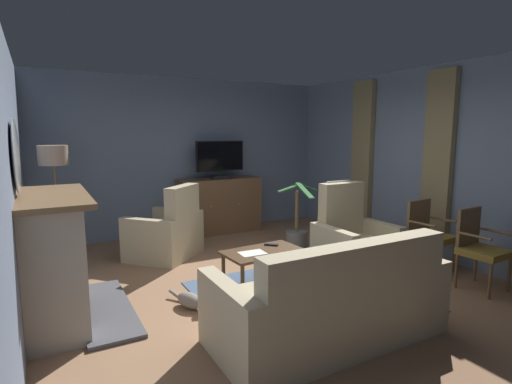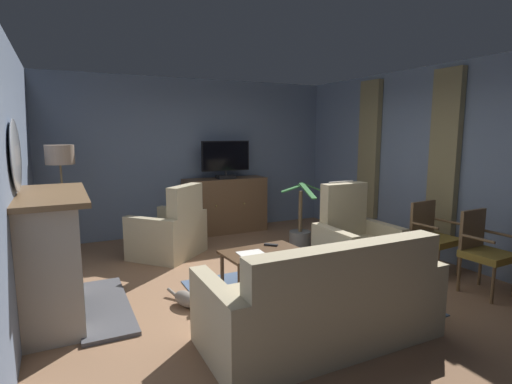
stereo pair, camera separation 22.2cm
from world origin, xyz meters
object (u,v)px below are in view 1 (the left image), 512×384
wall_mirror_oval (16,156)px  tv_cabinet (219,207)px  fireplace (55,261)px  side_chair_tucked_against_wall (428,233)px  side_chair_far_end (479,246)px  television (220,159)px  armchair_by_fireplace (353,243)px  armchair_in_far_corner (167,234)px  cat (191,301)px  floor_lamp (54,167)px  folded_newspaper (252,253)px  tv_remote (271,245)px  sofa_floral (331,305)px  potted_plant_leafy_by_curtain (297,235)px  coffee_table (263,255)px

wall_mirror_oval → tv_cabinet: bearing=39.0°
fireplace → side_chair_tucked_against_wall: fireplace is taller
fireplace → tv_cabinet: bearing=41.4°
wall_mirror_oval → side_chair_far_end: size_ratio=0.92×
television → armchair_by_fireplace: 2.90m
armchair_in_far_corner → cat: bearing=-98.8°
tv_cabinet → floor_lamp: floor_lamp is taller
side_chair_far_end → folded_newspaper: bearing=151.8°
fireplace → tv_remote: 2.39m
armchair_by_fireplace → side_chair_far_end: (0.80, -1.23, 0.16)m
wall_mirror_oval → fireplace: bearing=0.0°
fireplace → wall_mirror_oval: 1.04m
television → fireplace: bearing=-139.2°
armchair_in_far_corner → cat: (-0.28, -1.82, -0.26)m
side_chair_tucked_against_wall → tv_remote: bearing=160.0°
sofa_floral → side_chair_far_end: sofa_floral is taller
side_chair_far_end → tv_cabinet: bearing=112.2°
fireplace → tv_remote: (2.39, -0.03, -0.16)m
fireplace → tv_cabinet: fireplace is taller
side_chair_tucked_against_wall → wall_mirror_oval: bearing=170.8°
sofa_floral → potted_plant_leafy_by_curtain: size_ratio=1.96×
potted_plant_leafy_by_curtain → cat: size_ratio=1.68×
wall_mirror_oval → side_chair_far_end: bearing=-17.4°
cat → floor_lamp: floor_lamp is taller
tv_remote → tv_cabinet: bearing=-54.7°
potted_plant_leafy_by_curtain → tv_remote: bearing=-138.1°
side_chair_far_end → side_chair_tucked_against_wall: size_ratio=1.01×
tv_remote → side_chair_tucked_against_wall: size_ratio=0.18×
armchair_in_far_corner → floor_lamp: bearing=158.0°
potted_plant_leafy_by_curtain → coffee_table: bearing=-139.1°
wall_mirror_oval → television: 3.85m
fireplace → armchair_in_far_corner: size_ratio=1.21×
side_chair_far_end → floor_lamp: (-4.24, 3.47, 0.84)m
fireplace → floor_lamp: floor_lamp is taller
sofa_floral → potted_plant_leafy_by_curtain: (1.30, 2.42, -0.09)m
tv_remote → floor_lamp: (-2.27, 2.05, 0.91)m
fireplace → wall_mirror_oval: wall_mirror_oval is taller
sofa_floral → armchair_by_fireplace: bearing=42.4°
wall_mirror_oval → armchair_in_far_corner: 2.61m
side_chair_tucked_against_wall → floor_lamp: 5.13m
cat → side_chair_far_end: bearing=-19.1°
tv_cabinet → potted_plant_leafy_by_curtain: (0.62, -1.57, -0.24)m
folded_newspaper → floor_lamp: size_ratio=0.18×
television → cat: (-1.55, -2.75, -1.26)m
fireplace → potted_plant_leafy_by_curtain: bearing=14.4°
coffee_table → sofa_floral: bearing=-94.4°
fireplace → floor_lamp: (0.11, 2.02, 0.75)m
armchair_in_far_corner → wall_mirror_oval: bearing=-140.1°
potted_plant_leafy_by_curtain → floor_lamp: (-3.27, 1.15, 1.12)m
tv_remote → side_chair_far_end: size_ratio=0.18×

